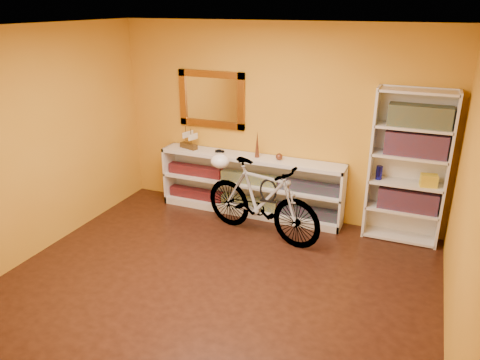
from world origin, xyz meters
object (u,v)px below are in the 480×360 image
at_px(bicycle, 261,200).
at_px(helmet, 220,161).
at_px(bookcase, 408,168).
at_px(console_unit, 250,185).

xyz_separation_m(bicycle, helmet, (-0.63, 0.15, 0.38)).
height_order(bookcase, bicycle, bookcase).
distance_m(bookcase, bicycle, 1.81).
xyz_separation_m(console_unit, bicycle, (0.38, -0.58, 0.08)).
bearing_deg(bicycle, console_unit, 46.75).
relative_size(bicycle, helmet, 6.88).
bearing_deg(console_unit, bookcase, 0.71).
bearing_deg(bicycle, helmet, 90.00).
xyz_separation_m(bookcase, helmet, (-2.28, -0.45, -0.07)).
height_order(console_unit, bookcase, bookcase).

